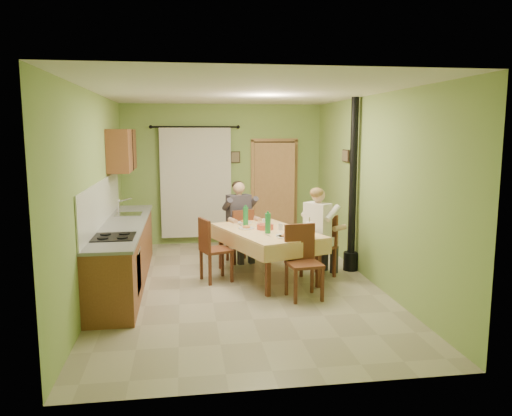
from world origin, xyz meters
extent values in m
cube|color=tan|center=(0.00, 0.00, 0.00)|extent=(4.00, 6.00, 0.01)
cube|color=#8DAE59|center=(0.00, 3.00, 1.40)|extent=(4.00, 0.04, 2.80)
cube|color=#8DAE59|center=(0.00, -3.00, 1.40)|extent=(4.00, 0.04, 2.80)
cube|color=#8DAE59|center=(-2.00, 0.00, 1.40)|extent=(0.04, 6.00, 2.80)
cube|color=#8DAE59|center=(2.00, 0.00, 1.40)|extent=(0.04, 6.00, 2.80)
cube|color=white|center=(0.00, 0.00, 2.80)|extent=(4.00, 6.00, 0.04)
cube|color=brown|center=(-1.70, 0.40, 0.44)|extent=(0.60, 3.60, 0.88)
cube|color=gray|center=(-1.70, 0.40, 0.90)|extent=(0.64, 3.64, 0.04)
cube|color=white|center=(-1.99, 0.40, 1.23)|extent=(0.02, 3.60, 0.66)
cube|color=silver|center=(-1.70, 1.20, 0.92)|extent=(0.42, 0.42, 0.03)
cube|color=black|center=(-1.70, -0.60, 0.93)|extent=(0.52, 0.56, 0.02)
cube|color=black|center=(-1.40, -0.60, 0.45)|extent=(0.01, 0.55, 0.55)
cube|color=brown|center=(-1.82, 1.70, 1.95)|extent=(0.35, 1.40, 0.70)
cylinder|color=black|center=(-0.55, 2.88, 2.35)|extent=(1.70, 0.04, 0.04)
cube|color=silver|center=(-0.55, 2.90, 1.25)|extent=(1.40, 0.06, 2.20)
cube|color=black|center=(1.05, 2.98, 1.03)|extent=(0.84, 0.03, 2.06)
cube|color=#B57D4C|center=(0.60, 2.97, 1.03)|extent=(0.06, 0.06, 2.12)
cube|color=#B57D4C|center=(1.50, 2.97, 1.03)|extent=(0.06, 0.06, 2.12)
cube|color=#B57D4C|center=(1.05, 2.97, 2.09)|extent=(0.96, 0.06, 0.06)
cube|color=#B57D4C|center=(1.04, 2.87, 1.02)|extent=(0.81, 0.23, 2.04)
cube|color=#EBBC7B|center=(0.46, 0.38, 0.74)|extent=(1.66, 2.12, 0.04)
cube|color=#EBBC7B|center=(0.77, -0.49, 0.63)|extent=(1.05, 0.38, 0.22)
cube|color=#EBBC7B|center=(0.15, 1.26, 0.63)|extent=(1.05, 0.38, 0.22)
cube|color=#EBBC7B|center=(-0.06, 0.20, 0.63)|extent=(0.63, 1.75, 0.22)
cube|color=#EBBC7B|center=(0.98, 0.57, 0.63)|extent=(0.63, 1.75, 0.22)
cylinder|color=white|center=(0.19, 1.02, 0.77)|extent=(0.25, 0.25, 0.02)
ellipsoid|color=#CC7233|center=(0.19, 1.02, 0.79)|extent=(0.12, 0.12, 0.05)
cylinder|color=white|center=(0.63, -0.22, 0.77)|extent=(0.25, 0.25, 0.02)
ellipsoid|color=#CC7233|center=(0.63, -0.22, 0.79)|extent=(0.12, 0.12, 0.05)
cylinder|color=white|center=(0.83, 0.17, 0.77)|extent=(0.25, 0.25, 0.02)
ellipsoid|color=#CC7233|center=(0.83, 0.17, 0.79)|extent=(0.12, 0.12, 0.05)
cylinder|color=white|center=(0.16, 0.51, 0.77)|extent=(0.25, 0.25, 0.02)
ellipsoid|color=#CC7233|center=(0.16, 0.51, 0.79)|extent=(0.12, 0.12, 0.05)
cylinder|color=#D55139|center=(0.44, 0.43, 0.80)|extent=(0.26, 0.26, 0.08)
cylinder|color=white|center=(0.64, -0.13, 0.77)|extent=(0.28, 0.28, 0.02)
cube|color=tan|center=(0.66, -0.15, 0.79)|extent=(0.07, 0.06, 0.03)
cube|color=tan|center=(0.68, -0.14, 0.79)|extent=(0.06, 0.07, 0.03)
cube|color=tan|center=(0.68, -0.16, 0.79)|extent=(0.07, 0.06, 0.03)
cube|color=tan|center=(0.64, -0.13, 0.79)|extent=(0.05, 0.06, 0.03)
cylinder|color=silver|center=(0.67, 0.33, 0.81)|extent=(0.07, 0.07, 0.10)
cylinder|color=silver|center=(0.49, 0.79, 0.81)|extent=(0.07, 0.07, 0.10)
cylinder|color=white|center=(0.96, -0.29, 0.88)|extent=(0.11, 0.11, 0.22)
cylinder|color=silver|center=(0.96, -0.29, 0.91)|extent=(0.02, 0.02, 0.30)
cube|color=#5E2D19|center=(0.15, 1.40, 0.48)|extent=(0.48, 0.48, 0.04)
cube|color=#5E2D19|center=(0.20, 1.23, 0.72)|extent=(0.38, 0.15, 0.44)
cube|color=#5E2D19|center=(0.80, -0.66, 0.48)|extent=(0.49, 0.49, 0.04)
cube|color=#5E2D19|center=(0.78, -0.46, 0.75)|extent=(0.44, 0.09, 0.50)
cube|color=#5E2D19|center=(1.26, 0.29, 0.48)|extent=(0.59, 0.59, 0.04)
cube|color=#5E2D19|center=(1.42, 0.40, 0.74)|extent=(0.28, 0.37, 0.49)
cube|color=#5E2D19|center=(-0.33, 0.33, 0.48)|extent=(0.53, 0.53, 0.04)
cube|color=#5E2D19|center=(-0.51, 0.27, 0.74)|extent=(0.17, 0.40, 0.47)
cube|color=#38333D|center=(0.18, 1.30, 0.56)|extent=(0.46, 0.49, 0.16)
cube|color=#38333D|center=(0.14, 1.43, 0.91)|extent=(0.45, 0.32, 0.54)
sphere|color=tan|center=(0.14, 1.42, 1.30)|extent=(0.21, 0.21, 0.21)
ellipsoid|color=black|center=(0.13, 1.46, 1.34)|extent=(0.21, 0.21, 0.16)
cube|color=silver|center=(1.34, 0.35, 0.56)|extent=(0.53, 0.52, 0.16)
cube|color=silver|center=(1.23, 0.28, 0.91)|extent=(0.41, 0.45, 0.54)
sphere|color=tan|center=(1.24, 0.28, 1.30)|extent=(0.21, 0.21, 0.21)
ellipsoid|color=olive|center=(1.21, 0.26, 1.34)|extent=(0.21, 0.21, 0.16)
cylinder|color=black|center=(1.90, 0.60, 1.40)|extent=(0.12, 0.12, 2.80)
cylinder|color=black|center=(1.90, 0.60, 0.15)|extent=(0.24, 0.24, 0.30)
cube|color=black|center=(0.25, 2.97, 1.75)|extent=(0.19, 0.03, 0.23)
cube|color=brown|center=(1.97, 1.20, 1.85)|extent=(0.03, 0.31, 0.21)
camera|label=1|loc=(-0.80, -7.07, 2.27)|focal=35.00mm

